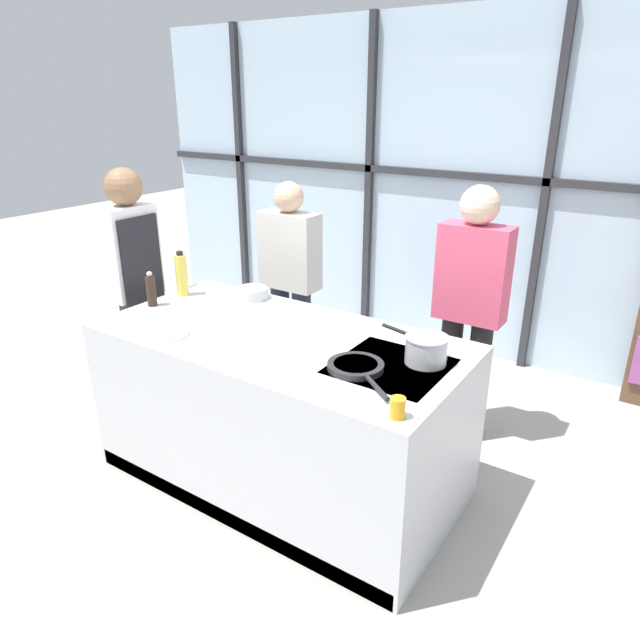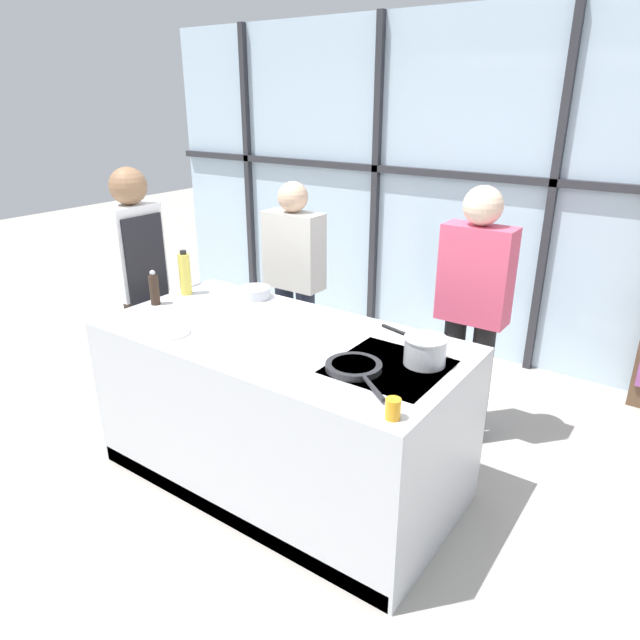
# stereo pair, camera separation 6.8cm
# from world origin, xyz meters

# --- Properties ---
(ground_plane) EXTENTS (18.00, 18.00, 0.00)m
(ground_plane) POSITION_xyz_m (0.00, 0.00, 0.00)
(ground_plane) COLOR #ADA89E
(back_window_wall) EXTENTS (6.40, 0.10, 2.80)m
(back_window_wall) POSITION_xyz_m (0.00, 2.39, 1.40)
(back_window_wall) COLOR silver
(back_window_wall) RESTS_ON ground_plane
(demo_island) EXTENTS (2.05, 1.02, 0.93)m
(demo_island) POSITION_xyz_m (0.00, -0.00, 0.47)
(demo_island) COLOR silver
(demo_island) RESTS_ON ground_plane
(chef) EXTENTS (0.24, 0.36, 1.73)m
(chef) POSITION_xyz_m (-1.31, 0.11, 1.02)
(chef) COLOR #47382D
(chef) RESTS_ON ground_plane
(spectator_far_left) EXTENTS (0.45, 0.22, 1.58)m
(spectator_far_left) POSITION_xyz_m (-0.70, 1.05, 0.89)
(spectator_far_left) COLOR #232838
(spectator_far_left) RESTS_ON ground_plane
(spectator_center_left) EXTENTS (0.43, 0.23, 1.67)m
(spectator_center_left) POSITION_xyz_m (0.70, 1.05, 0.95)
(spectator_center_left) COLOR black
(spectator_center_left) RESTS_ON ground_plane
(frying_pan) EXTENTS (0.43, 0.36, 0.03)m
(frying_pan) POSITION_xyz_m (0.57, -0.13, 0.95)
(frying_pan) COLOR #232326
(frying_pan) RESTS_ON demo_island
(saucepan) EXTENTS (0.38, 0.21, 0.14)m
(saucepan) POSITION_xyz_m (0.81, 0.13, 1.01)
(saucepan) COLOR silver
(saucepan) RESTS_ON demo_island
(white_plate) EXTENTS (0.22, 0.22, 0.01)m
(white_plate) POSITION_xyz_m (-0.50, -0.34, 0.94)
(white_plate) COLOR white
(white_plate) RESTS_ON demo_island
(mixing_bowl) EXTENTS (0.20, 0.20, 0.07)m
(mixing_bowl) POSITION_xyz_m (-0.51, 0.38, 0.97)
(mixing_bowl) COLOR silver
(mixing_bowl) RESTS_ON demo_island
(oil_bottle) EXTENTS (0.07, 0.07, 0.29)m
(oil_bottle) POSITION_xyz_m (-0.93, 0.18, 1.07)
(oil_bottle) COLOR #E0CC4C
(oil_bottle) RESTS_ON demo_island
(pepper_grinder) EXTENTS (0.06, 0.06, 0.22)m
(pepper_grinder) POSITION_xyz_m (-0.94, -0.07, 1.03)
(pepper_grinder) COLOR #332319
(pepper_grinder) RESTS_ON demo_island
(juice_glass_near) EXTENTS (0.06, 0.06, 0.09)m
(juice_glass_near) POSITION_xyz_m (0.93, -0.41, 0.98)
(juice_glass_near) COLOR orange
(juice_glass_near) RESTS_ON demo_island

